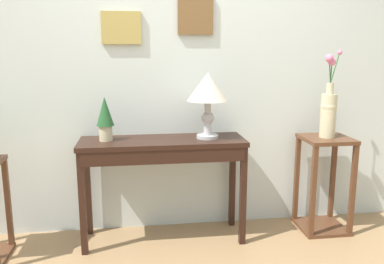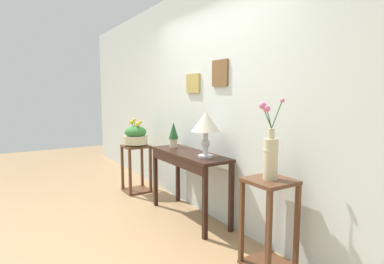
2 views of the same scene
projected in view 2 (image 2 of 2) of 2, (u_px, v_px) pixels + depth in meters
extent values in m
cube|color=#9E7A51|center=(96.00, 245.00, 3.12)|extent=(12.00, 12.00, 0.01)
cube|color=silver|center=(216.00, 100.00, 3.70)|extent=(9.00, 0.10, 2.80)
cube|color=tan|center=(193.00, 83.00, 3.98)|extent=(0.29, 0.02, 0.24)
cube|color=#658759|center=(193.00, 83.00, 3.98)|extent=(0.24, 0.01, 0.19)
cube|color=brown|center=(220.00, 73.00, 3.49)|extent=(0.27, 0.02, 0.29)
cube|color=#B64D73|center=(220.00, 73.00, 3.49)|extent=(0.22, 0.01, 0.23)
cube|color=black|center=(189.00, 154.00, 3.72)|extent=(1.22, 0.40, 0.03)
cube|color=black|center=(176.00, 161.00, 3.64)|extent=(1.16, 0.03, 0.10)
cube|color=black|center=(155.00, 178.00, 4.17)|extent=(0.04, 0.05, 0.76)
cube|color=black|center=(205.00, 203.00, 3.19)|extent=(0.05, 0.05, 0.76)
cube|color=black|center=(178.00, 174.00, 4.35)|extent=(0.04, 0.04, 0.76)
cube|color=black|center=(231.00, 198.00, 3.37)|extent=(0.05, 0.04, 0.76)
cylinder|color=#B7B7BC|center=(206.00, 156.00, 3.43)|extent=(0.17, 0.17, 0.02)
cylinder|color=#B7B7BC|center=(206.00, 149.00, 3.42)|extent=(0.06, 0.06, 0.13)
sphere|color=#B7B7BC|center=(206.00, 143.00, 3.42)|extent=(0.10, 0.10, 0.10)
cylinder|color=#B7B7BC|center=(206.00, 137.00, 3.41)|extent=(0.05, 0.05, 0.13)
cone|color=beige|center=(206.00, 122.00, 3.39)|extent=(0.31, 0.31, 0.21)
cylinder|color=beige|center=(174.00, 143.00, 4.07)|extent=(0.10, 0.10, 0.11)
cone|color=#235128|center=(173.00, 130.00, 4.05)|extent=(0.13, 0.13, 0.21)
cube|color=#56331E|center=(136.00, 146.00, 4.74)|extent=(0.37, 0.37, 0.03)
cube|color=#56331E|center=(137.00, 190.00, 4.83)|extent=(0.37, 0.37, 0.03)
cube|color=#56331E|center=(122.00, 168.00, 4.84)|extent=(0.04, 0.03, 0.65)
cube|color=#56331E|center=(130.00, 172.00, 4.56)|extent=(0.04, 0.03, 0.65)
cube|color=#56331E|center=(142.00, 165.00, 5.00)|extent=(0.04, 0.04, 0.65)
cube|color=#56331E|center=(151.00, 169.00, 4.73)|extent=(0.04, 0.04, 0.65)
cylinder|color=beige|center=(136.00, 145.00, 4.74)|extent=(0.16, 0.16, 0.02)
cylinder|color=beige|center=(136.00, 140.00, 4.73)|extent=(0.36, 0.36, 0.13)
ellipsoid|color=#387A38|center=(136.00, 132.00, 4.72)|extent=(0.32, 0.32, 0.18)
cylinder|color=#387A38|center=(137.00, 130.00, 4.72)|extent=(0.02, 0.05, 0.17)
sphere|color=gold|center=(139.00, 124.00, 4.72)|extent=(0.04, 0.04, 0.04)
cylinder|color=#387A38|center=(138.00, 129.00, 4.72)|extent=(0.04, 0.07, 0.20)
sphere|color=gold|center=(140.00, 122.00, 4.71)|extent=(0.05, 0.05, 0.05)
cylinder|color=#387A38|center=(134.00, 129.00, 4.72)|extent=(0.05, 0.06, 0.20)
sphere|color=gold|center=(132.00, 122.00, 4.71)|extent=(0.07, 0.07, 0.07)
cylinder|color=#387A38|center=(135.00, 128.00, 4.72)|extent=(0.03, 0.01, 0.23)
sphere|color=gold|center=(134.00, 120.00, 4.71)|extent=(0.05, 0.05, 0.05)
cylinder|color=#387A38|center=(137.00, 130.00, 4.68)|extent=(0.09, 0.01, 0.18)
sphere|color=gold|center=(138.00, 124.00, 4.63)|extent=(0.07, 0.07, 0.07)
cube|color=#56331E|center=(270.00, 181.00, 2.64)|extent=(0.37, 0.37, 0.03)
cube|color=#56331E|center=(242.00, 221.00, 2.73)|extent=(0.04, 0.04, 0.71)
cube|color=#56331E|center=(269.00, 235.00, 2.46)|extent=(0.04, 0.04, 0.71)
cube|color=#56331E|center=(269.00, 214.00, 2.90)|extent=(0.04, 0.04, 0.71)
cube|color=#56331E|center=(297.00, 226.00, 2.63)|extent=(0.04, 0.04, 0.71)
cylinder|color=beige|center=(271.00, 159.00, 2.61)|extent=(0.12, 0.12, 0.34)
sphere|color=beige|center=(271.00, 150.00, 2.61)|extent=(0.13, 0.13, 0.13)
cylinder|color=beige|center=(271.00, 134.00, 2.59)|extent=(0.05, 0.05, 0.08)
cylinder|color=#2D662D|center=(277.00, 115.00, 2.55)|extent=(0.09, 0.04, 0.23)
sphere|color=pink|center=(282.00, 100.00, 2.51)|extent=(0.04, 0.04, 0.04)
cylinder|color=#2D662D|center=(269.00, 119.00, 2.57)|extent=(0.03, 0.05, 0.16)
sphere|color=pink|center=(267.00, 109.00, 2.56)|extent=(0.06, 0.06, 0.06)
cylinder|color=#2D662D|center=(267.00, 117.00, 2.58)|extent=(0.06, 0.07, 0.19)
sphere|color=pink|center=(263.00, 105.00, 2.57)|extent=(0.06, 0.06, 0.06)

